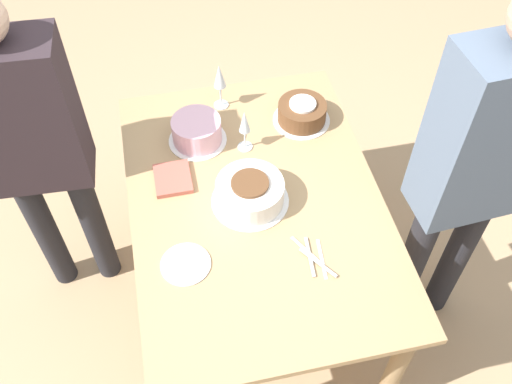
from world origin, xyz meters
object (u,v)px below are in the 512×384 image
(cake_front_chocolate, at_px, (302,113))
(person_cutting, at_px, (478,163))
(person_watching, at_px, (32,142))
(cake_center_white, at_px, (250,193))
(wine_glass_near, at_px, (220,78))
(cake_back_decorated, at_px, (197,131))
(wine_glass_far, at_px, (245,124))

(cake_front_chocolate, relative_size, person_cutting, 0.14)
(cake_front_chocolate, relative_size, person_watching, 0.16)
(cake_center_white, height_order, wine_glass_near, wine_glass_near)
(wine_glass_near, bearing_deg, cake_back_decorated, 145.29)
(cake_front_chocolate, relative_size, wine_glass_far, 1.25)
(cake_center_white, distance_m, cake_front_chocolate, 0.51)
(person_cutting, bearing_deg, wine_glass_near, -48.57)
(wine_glass_far, height_order, person_cutting, person_cutting)
(cake_center_white, xyz_separation_m, wine_glass_near, (0.57, 0.01, 0.10))
(wine_glass_near, height_order, person_cutting, person_cutting)
(cake_center_white, distance_m, person_cutting, 0.83)
(wine_glass_far, distance_m, person_watching, 0.83)
(person_watching, bearing_deg, cake_center_white, -19.47)
(cake_back_decorated, xyz_separation_m, person_cutting, (-0.59, -0.92, 0.22))
(cake_front_chocolate, bearing_deg, cake_back_decorated, 93.26)
(wine_glass_near, xyz_separation_m, person_watching, (-0.25, 0.77, 0.02))
(cake_front_chocolate, bearing_deg, cake_center_white, 141.78)
(person_cutting, bearing_deg, cake_back_decorated, -36.06)
(cake_back_decorated, bearing_deg, wine_glass_far, -112.97)
(cake_back_decorated, bearing_deg, cake_front_chocolate, -86.74)
(cake_back_decorated, relative_size, person_cutting, 0.14)
(cake_center_white, height_order, person_cutting, person_cutting)
(cake_back_decorated, bearing_deg, person_cutting, -122.44)
(person_cutting, height_order, person_watching, person_cutting)
(cake_center_white, bearing_deg, person_cutting, -105.48)
(wine_glass_near, distance_m, person_cutting, 1.12)
(cake_center_white, relative_size, cake_back_decorated, 1.22)
(wine_glass_near, xyz_separation_m, person_cutting, (-0.79, -0.79, 0.12))
(wine_glass_far, bearing_deg, cake_center_white, 172.46)
(cake_front_chocolate, xyz_separation_m, wine_glass_near, (0.17, 0.33, 0.11))
(cake_center_white, distance_m, person_watching, 0.86)
(cake_front_chocolate, height_order, wine_glass_far, wine_glass_far)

